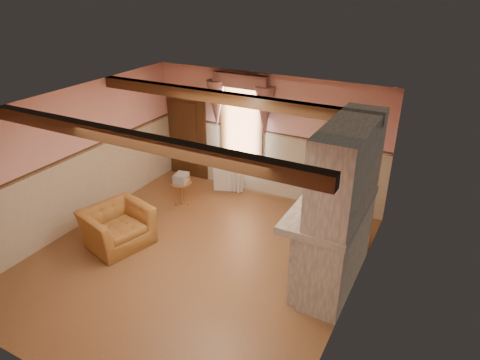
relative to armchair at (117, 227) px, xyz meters
The scene contains 26 objects.
floor 1.61m from the armchair, 10.06° to the left, with size 5.50×6.00×0.01m, color brown.
ceiling 2.89m from the armchair, 10.06° to the left, with size 5.50×6.00×0.01m, color silver.
wall_back 3.76m from the armchair, 64.75° to the left, with size 5.50×0.02×2.80m, color #DD9999.
wall_front 3.30m from the armchair, 60.47° to the right, with size 5.50×0.02×2.80m, color #DD9999.
wall_left 1.61m from the armchair, 167.21° to the left, with size 0.02×6.00×2.80m, color #DD9999.
wall_right 4.42m from the armchair, ahead, with size 0.02×6.00×2.80m, color #DD9999.
wainscot 1.61m from the armchair, 10.06° to the left, with size 5.50×6.00×1.50m, color beige, non-canonical shape.
chair_rail 1.93m from the armchair, 10.06° to the left, with size 5.50×6.00×0.08m, color black, non-canonical shape.
firebox 3.65m from the armchair, 13.85° to the left, with size 0.20×0.95×0.90m, color black.
armchair is the anchor object (origin of this frame).
side_table 1.88m from the armchair, 85.50° to the left, with size 0.49×0.49×0.55m, color brown.
book_stack 1.89m from the armchair, 84.76° to the left, with size 0.26×0.32×0.20m, color #B7AD8C.
radiator 3.07m from the armchair, 76.05° to the left, with size 0.70×0.18×0.60m, color silver.
bowl 4.03m from the armchair, 12.69° to the left, with size 0.31×0.31×0.08m, color brown.
mantel_clock 4.22m from the armchair, 21.03° to the left, with size 0.14×0.24×0.20m, color black.
oil_lamp 4.16m from the armchair, 18.07° to the left, with size 0.11×0.11×0.28m, color #BB8D35.
candle_red 3.96m from the armchair, ahead, with size 0.06×0.06×0.16m, color maroon.
jar_yellow 3.97m from the armchair, ahead, with size 0.06×0.06×0.12m, color yellow.
fireplace 4.19m from the armchair, 12.42° to the left, with size 0.85×2.00×2.80m, color gray.
mantel 4.01m from the armchair, 12.99° to the left, with size 1.05×2.05×0.12m, color gray.
overmantel_mirror 4.04m from the armchair, 13.63° to the left, with size 0.06×1.44×1.04m, color silver.
door 3.33m from the armchair, 99.81° to the left, with size 1.10×0.10×2.10m, color black.
window 3.61m from the armchair, 73.77° to the left, with size 1.06×0.08×2.02m, color white.
window_drapes 3.79m from the armchair, 73.33° to the left, with size 1.30×0.14×1.40m, color gray.
ceiling_beam_front 2.94m from the armchair, 30.95° to the right, with size 5.50×0.18×0.20m, color black.
ceiling_beam_back 3.16m from the armchair, 43.67° to the left, with size 5.50×0.18×0.20m, color black.
Camera 1 is at (3.74, -5.25, 4.70)m, focal length 32.00 mm.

